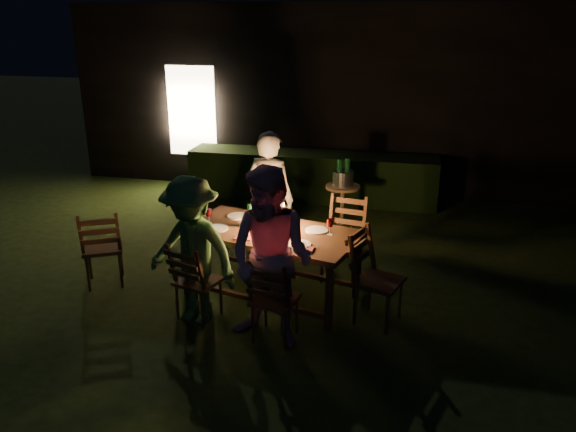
% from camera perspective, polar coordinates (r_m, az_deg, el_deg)
% --- Properties ---
extents(garden_envelope, '(40.00, 40.00, 3.20)m').
position_cam_1_polar(garden_envelope, '(11.64, 7.14, 12.67)').
color(garden_envelope, black).
rests_on(garden_envelope, ground).
extents(dining_table, '(2.08, 1.38, 0.79)m').
position_cam_1_polar(dining_table, '(6.14, -1.78, -2.17)').
color(dining_table, '#522E1B').
rests_on(dining_table, ground).
extents(chair_near_left, '(0.51, 0.53, 0.91)m').
position_cam_1_polar(chair_near_left, '(5.96, -9.15, -7.82)').
color(chair_near_left, '#522E1B').
rests_on(chair_near_left, ground).
extents(chair_near_right, '(0.47, 0.50, 0.92)m').
position_cam_1_polar(chair_near_right, '(5.53, -1.40, -9.86)').
color(chair_near_right, '#522E1B').
rests_on(chair_near_right, ground).
extents(chair_far_left, '(0.55, 0.57, 0.95)m').
position_cam_1_polar(chair_far_left, '(7.13, -1.97, -2.67)').
color(chair_far_left, '#522E1B').
rests_on(chair_far_left, ground).
extents(chair_far_right, '(0.53, 0.56, 1.02)m').
position_cam_1_polar(chair_far_right, '(6.73, 5.52, -3.93)').
color(chair_far_right, '#522E1B').
rests_on(chair_far_right, ground).
extents(chair_end, '(0.61, 0.59, 1.01)m').
position_cam_1_polar(chair_end, '(5.88, 8.97, -7.86)').
color(chair_end, '#522E1B').
rests_on(chair_end, ground).
extents(chair_spare, '(0.61, 0.62, 0.99)m').
position_cam_1_polar(chair_spare, '(6.92, -18.17, -4.32)').
color(chair_spare, '#522E1B').
rests_on(chair_spare, ground).
extents(person_house_side, '(0.70, 0.55, 1.70)m').
position_cam_1_polar(person_house_side, '(6.97, -1.84, 1.77)').
color(person_house_side, beige).
rests_on(person_house_side, ground).
extents(person_opp_right, '(0.99, 0.85, 1.76)m').
position_cam_1_polar(person_opp_right, '(5.22, -1.73, -4.38)').
color(person_opp_right, '#CD8DA9').
rests_on(person_opp_right, ground).
extents(person_opp_left, '(1.12, 0.80, 1.56)m').
position_cam_1_polar(person_opp_left, '(5.71, -9.72, -3.55)').
color(person_opp_left, '#3F743A').
rests_on(person_opp_left, ground).
extents(lantern, '(0.16, 0.16, 0.35)m').
position_cam_1_polar(lantern, '(6.07, -1.16, -0.03)').
color(lantern, white).
rests_on(lantern, dining_table).
extents(plate_far_left, '(0.25, 0.25, 0.01)m').
position_cam_1_polar(plate_far_left, '(6.55, -5.11, -0.01)').
color(plate_far_left, white).
rests_on(plate_far_left, dining_table).
extents(plate_near_left, '(0.25, 0.25, 0.01)m').
position_cam_1_polar(plate_near_left, '(6.20, -7.23, -1.25)').
color(plate_near_left, white).
rests_on(plate_near_left, dining_table).
extents(plate_far_right, '(0.25, 0.25, 0.01)m').
position_cam_1_polar(plate_far_right, '(6.11, 2.91, -1.45)').
color(plate_far_right, white).
rests_on(plate_far_right, dining_table).
extents(plate_near_right, '(0.25, 0.25, 0.01)m').
position_cam_1_polar(plate_near_right, '(5.74, 1.13, -2.88)').
color(plate_near_right, white).
rests_on(plate_near_right, dining_table).
extents(wineglass_a, '(0.06, 0.06, 0.18)m').
position_cam_1_polar(wineglass_a, '(6.45, -2.96, 0.49)').
color(wineglass_a, '#59070F').
rests_on(wineglass_a, dining_table).
extents(wineglass_b, '(0.06, 0.06, 0.18)m').
position_cam_1_polar(wineglass_b, '(6.34, -8.04, -0.02)').
color(wineglass_b, '#59070F').
rests_on(wineglass_b, dining_table).
extents(wineglass_c, '(0.06, 0.06, 0.18)m').
position_cam_1_polar(wineglass_c, '(5.72, -0.48, -2.08)').
color(wineglass_c, '#59070F').
rests_on(wineglass_c, dining_table).
extents(wineglass_d, '(0.06, 0.06, 0.18)m').
position_cam_1_polar(wineglass_d, '(5.98, 4.26, -1.12)').
color(wineglass_d, '#59070F').
rests_on(wineglass_d, dining_table).
extents(wineglass_e, '(0.06, 0.06, 0.18)m').
position_cam_1_polar(wineglass_e, '(5.88, -4.04, -1.49)').
color(wineglass_e, silver).
rests_on(wineglass_e, dining_table).
extents(bottle_table, '(0.07, 0.07, 0.28)m').
position_cam_1_polar(bottle_table, '(6.18, -3.84, 0.10)').
color(bottle_table, '#0F471E').
rests_on(bottle_table, dining_table).
extents(napkin_left, '(0.18, 0.14, 0.01)m').
position_cam_1_polar(napkin_left, '(5.92, -4.54, -2.21)').
color(napkin_left, red).
rests_on(napkin_left, dining_table).
extents(napkin_right, '(0.18, 0.14, 0.01)m').
position_cam_1_polar(napkin_right, '(5.63, 1.69, -3.36)').
color(napkin_right, red).
rests_on(napkin_right, dining_table).
extents(phone, '(0.14, 0.07, 0.01)m').
position_cam_1_polar(phone, '(6.18, -8.18, -1.41)').
color(phone, black).
rests_on(phone, dining_table).
extents(side_table, '(0.50, 0.50, 0.67)m').
position_cam_1_polar(side_table, '(8.18, 5.57, 2.56)').
color(side_table, '#8C6646').
rests_on(side_table, ground).
extents(ice_bucket, '(0.30, 0.30, 0.22)m').
position_cam_1_polar(ice_bucket, '(8.13, 5.62, 3.84)').
color(ice_bucket, '#A5A8AD').
rests_on(ice_bucket, side_table).
extents(bottle_bucket_a, '(0.07, 0.07, 0.32)m').
position_cam_1_polar(bottle_bucket_a, '(8.08, 5.24, 4.12)').
color(bottle_bucket_a, '#0F471E').
rests_on(bottle_bucket_a, side_table).
extents(bottle_bucket_b, '(0.07, 0.07, 0.32)m').
position_cam_1_polar(bottle_bucket_b, '(8.15, 6.02, 4.22)').
color(bottle_bucket_b, '#0F471E').
rests_on(bottle_bucket_b, side_table).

